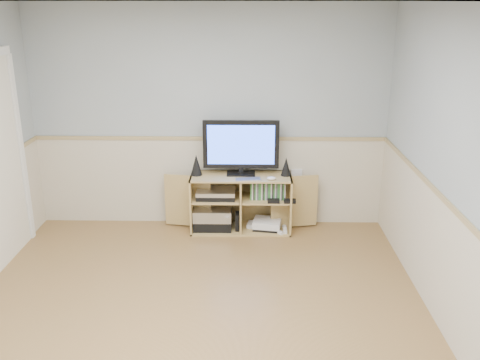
# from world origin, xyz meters

# --- Properties ---
(room) EXTENTS (4.04, 4.54, 2.54)m
(room) POSITION_xyz_m (-0.06, 0.12, 1.22)
(room) COLOR #A17947
(room) RESTS_ON ground
(media_cabinet) EXTENTS (1.76, 0.42, 0.65)m
(media_cabinet) POSITION_xyz_m (0.36, 2.06, 0.33)
(media_cabinet) COLOR tan
(media_cabinet) RESTS_ON floor
(monitor) EXTENTS (0.84, 0.18, 0.62)m
(monitor) POSITION_xyz_m (0.36, 2.06, 0.98)
(monitor) COLOR black
(monitor) RESTS_ON media_cabinet
(speaker_left) EXTENTS (0.13, 0.13, 0.23)m
(speaker_left) POSITION_xyz_m (-0.14, 2.03, 0.77)
(speaker_left) COLOR black
(speaker_left) RESTS_ON media_cabinet
(speaker_right) EXTENTS (0.11, 0.11, 0.21)m
(speaker_right) POSITION_xyz_m (0.86, 2.03, 0.75)
(speaker_right) COLOR black
(speaker_right) RESTS_ON media_cabinet
(keyboard) EXTENTS (0.29, 0.15, 0.01)m
(keyboard) POSITION_xyz_m (0.44, 1.87, 0.66)
(keyboard) COLOR silver
(keyboard) RESTS_ON media_cabinet
(mouse) EXTENTS (0.10, 0.07, 0.04)m
(mouse) POSITION_xyz_m (0.69, 1.87, 0.67)
(mouse) COLOR white
(mouse) RESTS_ON media_cabinet
(av_components) EXTENTS (0.52, 0.32, 0.47)m
(av_components) POSITION_xyz_m (0.05, 2.01, 0.22)
(av_components) COLOR black
(av_components) RESTS_ON media_cabinet
(game_consoles) EXTENTS (0.46, 0.31, 0.11)m
(game_consoles) POSITION_xyz_m (0.65, 2.00, 0.07)
(game_consoles) COLOR white
(game_consoles) RESTS_ON media_cabinet
(game_cases) EXTENTS (0.39, 0.13, 0.19)m
(game_cases) POSITION_xyz_m (0.66, 1.99, 0.48)
(game_cases) COLOR #3F8C3F
(game_cases) RESTS_ON media_cabinet
(wall_outlet) EXTENTS (0.12, 0.03, 0.12)m
(wall_outlet) POSITION_xyz_m (1.00, 2.23, 0.60)
(wall_outlet) COLOR white
(wall_outlet) RESTS_ON wall_back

